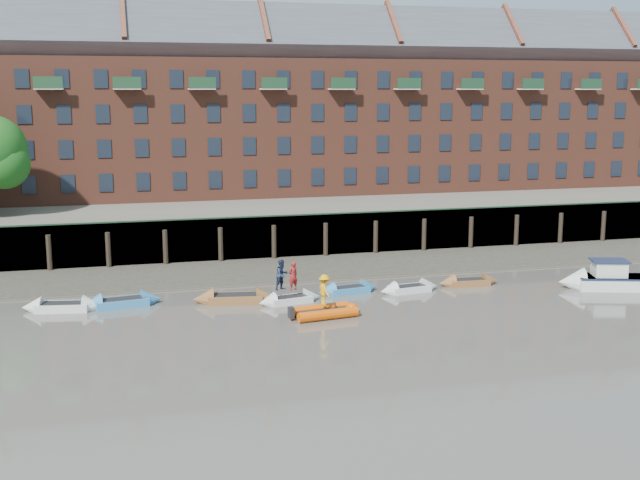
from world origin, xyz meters
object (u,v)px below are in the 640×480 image
object	(u,v)px
rowboat_1	(122,302)
rowboat_5	(409,289)
rowboat_3	(290,300)
person_rib_crew	(325,290)
motor_launch	(599,279)
rowboat_2	(235,298)
rowboat_6	(469,282)
person_rower_b	(282,275)
person_rower_a	(293,276)
rib_tender	(326,311)
rowboat_0	(63,307)
rowboat_4	(348,290)

from	to	relation	value
rowboat_1	rowboat_5	xyz separation A→B (m)	(17.57, -1.02, -0.03)
rowboat_3	person_rib_crew	world-z (taller)	person_rib_crew
rowboat_1	person_rib_crew	bearing A→B (deg)	-33.29
rowboat_3	motor_launch	size ratio (longest dim) A/B	0.67
rowboat_2	rowboat_3	world-z (taller)	rowboat_2
motor_launch	person_rib_crew	xyz separation A→B (m)	(-18.61, -1.72, 0.90)
rowboat_6	person_rower_b	distance (m)	12.80
person_rower_b	person_rower_a	bearing A→B (deg)	-44.02
rowboat_2	person_rower_b	bearing A→B (deg)	-6.16
rowboat_3	person_rower_b	bearing A→B (deg)	143.21
rowboat_3	rib_tender	size ratio (longest dim) A/B	1.05
rowboat_5	rowboat_2	bearing A→B (deg)	170.51
rowboat_5	rib_tender	distance (m)	7.68
rowboat_1	person_rower_a	size ratio (longest dim) A/B	2.80
rowboat_1	rowboat_3	xyz separation A→B (m)	(9.72, -1.73, -0.04)
rowboat_1	rib_tender	distance (m)	12.17
rowboat_6	rib_tender	distance (m)	11.88
person_rower_a	rowboat_5	bearing A→B (deg)	162.25
rowboat_0	rowboat_3	distance (m)	13.14
rowboat_0	motor_launch	distance (m)	33.05
rowboat_4	rowboat_6	size ratio (longest dim) A/B	1.01
rowboat_5	person_rower_b	bearing A→B (deg)	174.97
rowboat_2	person_rib_crew	bearing A→B (deg)	-35.62
rowboat_3	person_rower_b	xyz separation A→B (m)	(-0.43, 0.20, 1.50)
rowboat_5	rowboat_6	distance (m)	4.43
rowboat_4	rowboat_5	size ratio (longest dim) A/B	1.00
rowboat_1	person_rib_crew	world-z (taller)	person_rib_crew
rowboat_1	person_rib_crew	size ratio (longest dim) A/B	2.71
motor_launch	person_rower_a	xyz separation A→B (m)	(-19.66, 1.63, 1.03)
rowboat_1	rowboat_3	distance (m)	9.88
rowboat_4	rowboat_5	xyz separation A→B (m)	(3.79, -0.73, 0.00)
rowboat_1	rowboat_2	size ratio (longest dim) A/B	0.94
rowboat_0	person_rower_b	xyz separation A→B (m)	(12.61, -1.42, 1.46)
person_rower_a	person_rib_crew	size ratio (longest dim) A/B	0.97
rowboat_3	rib_tender	bearing A→B (deg)	-80.23
rowboat_2	rowboat_3	distance (m)	3.28
rowboat_2	rowboat_5	xyz separation A→B (m)	(11.01, -0.19, -0.05)
motor_launch	person_rower_b	bearing A→B (deg)	12.26
rowboat_2	person_rower_b	distance (m)	3.16
rowboat_3	person_rower_a	bearing A→B (deg)	-0.87
rowboat_2	rib_tender	distance (m)	6.19
motor_launch	person_rower_b	distance (m)	20.40
person_rib_crew	person_rower_a	bearing A→B (deg)	8.83
rowboat_0	person_rower_b	distance (m)	12.77
person_rib_crew	rowboat_4	bearing A→B (deg)	-39.11
rowboat_0	rowboat_6	world-z (taller)	rowboat_0
rowboat_2	rowboat_3	bearing A→B (deg)	-7.69
rowboat_6	motor_launch	size ratio (longest dim) A/B	0.67
rowboat_6	person_rib_crew	size ratio (longest dim) A/B	2.30
rowboat_1	rib_tender	size ratio (longest dim) A/B	1.23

